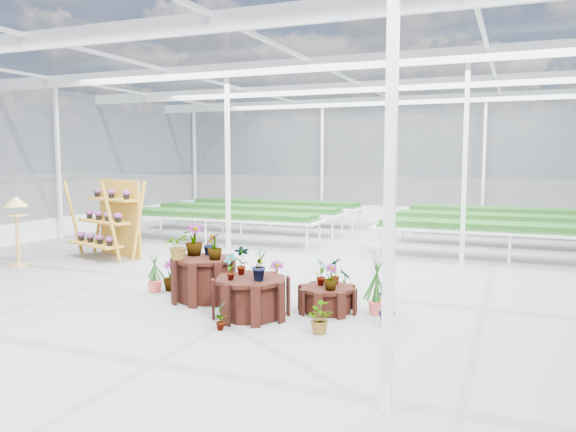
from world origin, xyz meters
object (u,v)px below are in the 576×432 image
at_px(plinth_mid, 251,297).
at_px(shelf_rack, 105,219).
at_px(plinth_low, 327,299).
at_px(plinth_tall, 203,279).
at_px(bird_table, 17,231).

distance_m(plinth_mid, shelf_rack, 6.44).
bearing_deg(shelf_rack, plinth_mid, -12.37).
height_order(plinth_mid, plinth_low, plinth_mid).
bearing_deg(plinth_mid, plinth_tall, 153.43).
bearing_deg(plinth_tall, plinth_low, 2.60).
height_order(shelf_rack, bird_table, shelf_rack).
height_order(plinth_tall, bird_table, bird_table).
height_order(plinth_tall, shelf_rack, shelf_rack).
bearing_deg(plinth_low, plinth_tall, -177.40).
height_order(plinth_low, bird_table, bird_table).
relative_size(plinth_mid, shelf_rack, 0.61).
bearing_deg(plinth_mid, plinth_low, 34.99).
distance_m(plinth_tall, bird_table, 5.54).
bearing_deg(bird_table, plinth_tall, -24.75).
bearing_deg(shelf_rack, bird_table, -106.36).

